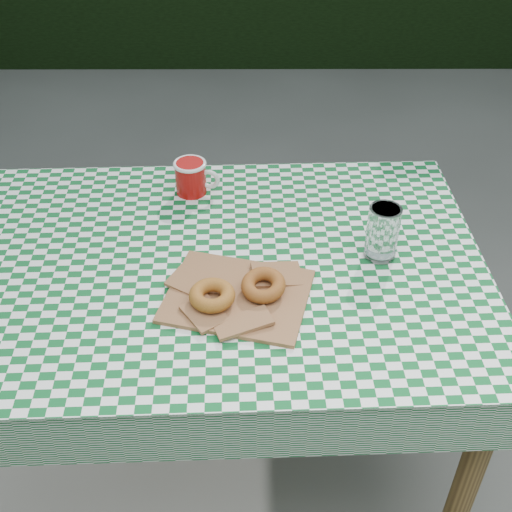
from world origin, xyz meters
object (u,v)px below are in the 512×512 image
at_px(table, 215,368).
at_px(drinking_glass, 382,233).
at_px(paper_bag, 237,295).
at_px(coffee_mug, 191,177).

distance_m(table, drinking_glass, 0.61).
xyz_separation_m(table, drinking_glass, (0.41, 0.02, 0.45)).
xyz_separation_m(paper_bag, coffee_mug, (-0.13, 0.43, 0.04)).
relative_size(table, paper_bag, 4.21).
height_order(table, paper_bag, paper_bag).
height_order(coffee_mug, drinking_glass, drinking_glass).
xyz_separation_m(table, paper_bag, (0.07, -0.13, 0.39)).
bearing_deg(table, drinking_glass, 1.34).
relative_size(paper_bag, coffee_mug, 1.87).
distance_m(table, paper_bag, 0.42).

